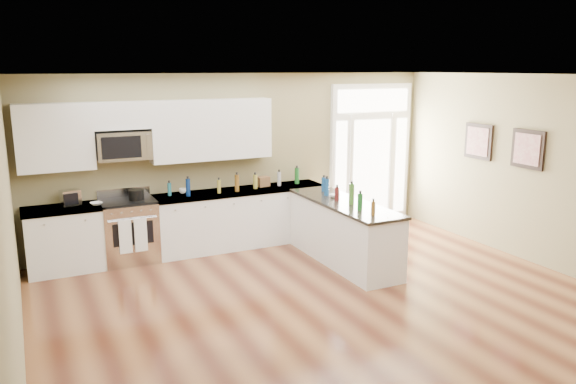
% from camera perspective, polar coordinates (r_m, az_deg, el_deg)
% --- Properties ---
extents(ground, '(8.00, 8.00, 0.00)m').
position_cam_1_polar(ground, '(6.45, 9.01, -14.24)').
color(ground, '#4C2415').
extents(room_shell, '(8.00, 8.00, 8.00)m').
position_cam_1_polar(room_shell, '(5.88, 9.57, 0.81)').
color(room_shell, '#8A8157').
rests_on(room_shell, ground).
extents(back_cabinet_left, '(1.10, 0.66, 0.94)m').
position_cam_1_polar(back_cabinet_left, '(8.73, -21.69, -4.66)').
color(back_cabinet_left, white).
rests_on(back_cabinet_left, ground).
extents(back_cabinet_right, '(2.85, 0.66, 0.94)m').
position_cam_1_polar(back_cabinet_right, '(9.29, -4.80, -2.79)').
color(back_cabinet_right, white).
rests_on(back_cabinet_right, ground).
extents(peninsula_cabinet, '(0.69, 2.32, 0.94)m').
position_cam_1_polar(peninsula_cabinet, '(8.50, 5.61, -4.29)').
color(peninsula_cabinet, white).
rests_on(peninsula_cabinet, ground).
extents(upper_cabinet_left, '(1.04, 0.33, 0.95)m').
position_cam_1_polar(upper_cabinet_left, '(8.58, -22.64, 5.14)').
color(upper_cabinet_left, white).
rests_on(upper_cabinet_left, room_shell).
extents(upper_cabinet_right, '(1.94, 0.33, 0.95)m').
position_cam_1_polar(upper_cabinet_right, '(9.01, -7.78, 6.29)').
color(upper_cabinet_right, white).
rests_on(upper_cabinet_right, room_shell).
extents(upper_cabinet_short, '(0.82, 0.33, 0.40)m').
position_cam_1_polar(upper_cabinet_short, '(8.66, -16.61, 7.47)').
color(upper_cabinet_short, white).
rests_on(upper_cabinet_short, room_shell).
extents(microwave, '(0.78, 0.41, 0.42)m').
position_cam_1_polar(microwave, '(8.67, -16.39, 4.55)').
color(microwave, silver).
rests_on(microwave, room_shell).
extents(entry_door, '(1.70, 0.10, 2.60)m').
position_cam_1_polar(entry_door, '(10.58, 8.39, 3.79)').
color(entry_door, white).
rests_on(entry_door, ground).
extents(wall_art_near, '(0.05, 0.58, 0.58)m').
position_cam_1_polar(wall_art_near, '(9.77, 18.77, 4.89)').
color(wall_art_near, black).
rests_on(wall_art_near, room_shell).
extents(wall_art_far, '(0.05, 0.58, 0.58)m').
position_cam_1_polar(wall_art_far, '(9.09, 23.18, 4.02)').
color(wall_art_far, black).
rests_on(wall_art_far, room_shell).
extents(kitchen_range, '(0.79, 0.70, 1.08)m').
position_cam_1_polar(kitchen_range, '(8.82, -15.83, -3.80)').
color(kitchen_range, silver).
rests_on(kitchen_range, ground).
extents(stockpot, '(0.23, 0.23, 0.17)m').
position_cam_1_polar(stockpot, '(8.68, -15.16, -0.21)').
color(stockpot, black).
rests_on(stockpot, kitchen_range).
extents(toaster_oven, '(0.30, 0.25, 0.22)m').
position_cam_1_polar(toaster_oven, '(8.70, -21.24, -0.52)').
color(toaster_oven, silver).
rests_on(toaster_oven, back_cabinet_left).
extents(cardboard_box, '(0.22, 0.17, 0.16)m').
position_cam_1_polar(cardboard_box, '(9.41, -2.55, 1.08)').
color(cardboard_box, brown).
rests_on(cardboard_box, back_cabinet_right).
extents(bowl_left, '(0.20, 0.20, 0.04)m').
position_cam_1_polar(bowl_left, '(8.58, -18.90, -1.13)').
color(bowl_left, white).
rests_on(bowl_left, back_cabinet_left).
extents(bowl_peninsula, '(0.21, 0.21, 0.05)m').
position_cam_1_polar(bowl_peninsula, '(8.63, 4.75, -0.38)').
color(bowl_peninsula, white).
rests_on(bowl_peninsula, peninsula_cabinet).
extents(cup_counter, '(0.11, 0.11, 0.09)m').
position_cam_1_polar(cup_counter, '(9.01, -10.68, 0.11)').
color(cup_counter, white).
rests_on(cup_counter, back_cabinet_right).
extents(counter_bottles, '(2.38, 2.43, 0.31)m').
position_cam_1_polar(counter_bottles, '(8.72, 0.25, 0.48)').
color(counter_bottles, '#19591E').
rests_on(counter_bottles, back_cabinet_right).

